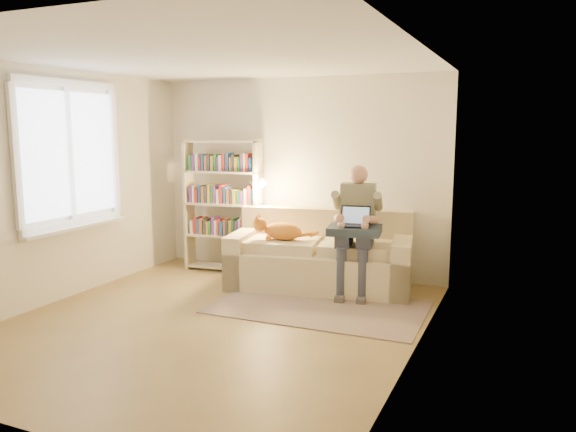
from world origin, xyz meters
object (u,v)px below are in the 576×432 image
at_px(sofa, 321,260).
at_px(bookshelf, 223,199).
at_px(laptop, 355,221).
at_px(cat, 276,230).
at_px(person, 356,222).

relative_size(sofa, bookshelf, 1.29).
relative_size(sofa, laptop, 6.12).
xyz_separation_m(cat, bookshelf, (-1.00, 0.45, 0.28)).
distance_m(person, laptop, 0.13).
xyz_separation_m(sofa, laptop, (0.50, -0.21, 0.55)).
bearing_deg(laptop, person, 92.59).
bearing_deg(bookshelf, cat, -30.07).
height_order(cat, bookshelf, bookshelf).
xyz_separation_m(laptop, bookshelf, (-2.00, 0.43, 0.11)).
height_order(person, bookshelf, bookshelf).
bearing_deg(cat, bookshelf, 146.09).
distance_m(person, bookshelf, 2.00).
distance_m(sofa, cat, 0.66).
relative_size(person, laptop, 3.98).
bearing_deg(sofa, bookshelf, 161.85).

